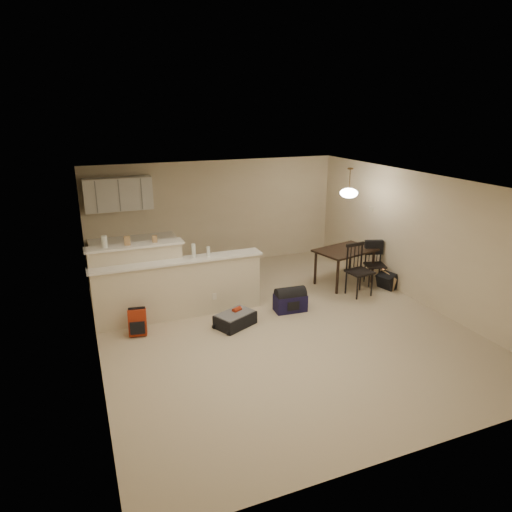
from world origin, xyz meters
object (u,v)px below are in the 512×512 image
black_daypack (387,281)px  suitcase (235,320)px  dining_chair_near (360,270)px  dining_chair_far (375,264)px  navy_duffel (290,303)px  dining_table (345,254)px  red_backpack (138,322)px  pendant_lamp (349,193)px

black_daypack → suitcase: bearing=82.4°
dining_chair_near → dining_chair_far: dining_chair_near is taller
dining_chair_far → dining_chair_near: bearing=-133.5°
navy_duffel → black_daypack: bearing=10.0°
dining_table → navy_duffel: 1.97m
dining_chair_far → suitcase: 3.54m
suitcase → red_backpack: 1.66m
black_daypack → dining_chair_near: bearing=80.4°
red_backpack → navy_duffel: size_ratio=0.75×
dining_table → dining_chair_near: size_ratio=1.32×
suitcase → navy_duffel: size_ratio=1.14×
pendant_lamp → dining_chair_far: size_ratio=0.67×
dining_chair_near → red_backpack: dining_chair_near is taller
red_backpack → black_daypack: bearing=11.4°
red_backpack → navy_duffel: bearing=7.7°
dining_table → red_backpack: size_ratio=3.17×
dining_chair_near → navy_duffel: dining_chair_near is taller
dining_chair_far → black_daypack: (0.11, -0.30, -0.30)m
pendant_lamp → black_daypack: (0.69, -0.60, -1.83)m
pendant_lamp → red_backpack: size_ratio=1.41×
dining_chair_near → navy_duffel: 1.68m
dining_table → pendant_lamp: pendant_lamp is taller
dining_table → red_backpack: 4.57m
dining_chair_near → dining_chair_far: (0.65, 0.37, -0.07)m
dining_chair_near → navy_duffel: size_ratio=1.79×
suitcase → red_backpack: size_ratio=1.53×
pendant_lamp → black_daypack: bearing=-40.7°
dining_chair_far → red_backpack: bearing=-158.4°
black_daypack → dining_table: bearing=34.6°
dining_chair_far → black_daypack: dining_chair_far is taller
dining_chair_near → black_daypack: (0.76, 0.07, -0.37)m
dining_chair_near → suitcase: dining_chair_near is taller
dining_chair_near → red_backpack: size_ratio=2.39×
dining_chair_near → black_daypack: size_ratio=2.87×
suitcase → black_daypack: size_ratio=1.83×
pendant_lamp → black_daypack: size_ratio=1.68×
dining_table → navy_duffel: dining_table is taller
dining_chair_far → red_backpack: size_ratio=2.10×
dining_table → suitcase: 3.10m
black_daypack → pendant_lamp: bearing=34.6°
red_backpack → suitcase: bearing=-0.9°
dining_chair_far → black_daypack: bearing=-52.9°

